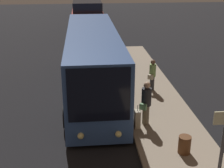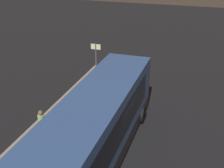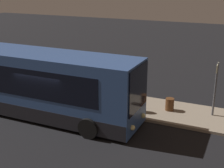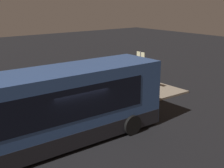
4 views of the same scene
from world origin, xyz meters
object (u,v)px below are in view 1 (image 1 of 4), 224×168
bus_lead (93,62)px  bus_third (85,2)px  trash_bin (184,145)px  suitcase (137,119)px  passenger_waiting (152,74)px  bus_second (87,19)px  passenger_boarding (146,102)px  sign_post (223,144)px

bus_lead → bus_third: size_ratio=1.02×
trash_bin → suitcase: bearing=-145.7°
passenger_waiting → trash_bin: passenger_waiting is taller
bus_second → trash_bin: (19.73, 2.94, -1.15)m
bus_lead → bus_third: 26.68m
bus_second → suitcase: (17.77, 1.61, -1.10)m
bus_lead → bus_second: (-13.41, -0.00, -0.01)m
bus_lead → passenger_boarding: 4.56m
bus_third → passenger_waiting: bus_third is taller
suitcase → bus_third: bearing=-177.0°
passenger_boarding → suitcase: size_ratio=1.86×
bus_third → sign_post: 35.27m
bus_third → passenger_boarding: 30.82m
bus_second → passenger_waiting: (13.85, 3.07, -0.58)m
bus_third → suitcase: bus_third is taller
trash_bin → bus_lead: bearing=-155.1°
bus_second → passenger_waiting: bus_second is taller
trash_bin → bus_third: bearing=-174.9°
passenger_boarding → passenger_waiting: bearing=-71.2°
suitcase → sign_post: 4.58m
bus_second → suitcase: bus_second is taller
bus_second → passenger_waiting: 14.20m
bus_second → bus_third: bearing=-180.0°
bus_lead → trash_bin: bearing=24.9°
bus_second → passenger_waiting: bearing=12.5°
bus_lead → bus_third: bus_third is taller
bus_third → trash_bin: bus_third is taller
bus_lead → sign_post: bus_lead is taller
suitcase → trash_bin: 2.37m
passenger_boarding → sign_post: 4.59m
bus_lead → suitcase: size_ratio=11.27×
bus_lead → bus_second: bus_second is taller
passenger_boarding → suitcase: bearing=71.8°
passenger_boarding → bus_third: bearing=-51.0°
passenger_waiting → bus_second: bearing=-45.0°
bus_lead → suitcase: 4.78m
sign_post → bus_lead: bearing=-159.2°
bus_lead → passenger_waiting: bearing=81.8°
passenger_waiting → bus_third: bearing=-51.1°
passenger_boarding → trash_bin: size_ratio=2.86×
suitcase → trash_bin: (1.96, 1.33, -0.06)m
passenger_boarding → trash_bin: bearing=147.9°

